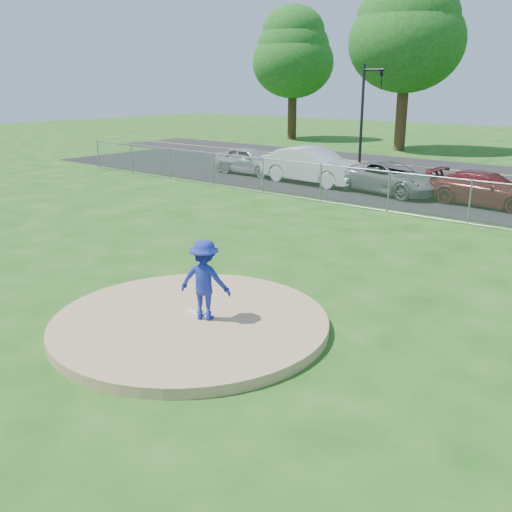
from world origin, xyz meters
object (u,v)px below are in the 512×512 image
Objects in this scene: tree_far_left at (293,52)px; parked_car_white at (313,166)px; pitcher at (205,280)px; parked_car_darkred at (486,189)px; traffic_signal_left at (366,106)px; traffic_cone at (340,180)px; parked_car_silver at (251,161)px; parked_car_gray at (390,178)px; tree_left at (408,27)px.

tree_far_left reaches higher than parked_car_white.
pitcher is at bearing -55.87° from tree_far_left.
traffic_signal_left is at bearing 58.60° from parked_car_darkred.
parked_car_white is (-1.66, 0.21, 0.51)m from traffic_cone.
tree_far_left is 2.59× the size of parked_car_silver.
traffic_signal_left reaches higher than traffic_cone.
parked_car_gray is (18.29, -17.57, -6.38)m from tree_far_left.
traffic_signal_left is 8.72m from parked_car_gray.
traffic_cone is 6.47m from parked_car_darkred.
pitcher is at bearing -155.92° from parked_car_gray.
pitcher reaches higher than parked_car_silver.
parked_car_darkred is (11.38, -15.55, -7.58)m from tree_left.
tree_left is at bearing -10.30° from tree_far_left.
tree_left is 18.34m from traffic_cone.
parked_car_gray is (7.29, -15.57, -7.56)m from tree_left.
parked_car_silver reaches higher than parked_car_gray.
tree_far_left is 24.82m from traffic_cone.
tree_left is at bearing 14.68° from parked_car_white.
parked_car_white reaches higher than traffic_cone.
parked_car_silver is (10.14, -17.29, -6.34)m from tree_far_left.
parked_car_gray is (8.15, -0.28, -0.04)m from parked_car_silver.
parked_car_darkred is at bearing -80.03° from parked_car_gray.
pitcher reaches higher than parked_car_darkred.
parked_car_gray reaches higher than traffic_cone.
tree_far_left is 23.49m from parked_car_white.
tree_far_left is 1.92× the size of traffic_signal_left.
traffic_signal_left is 3.55× the size of pitcher.
parked_car_white is 1.15× the size of parked_car_darkred.
parked_car_white is (3.27, -15.59, -7.38)m from tree_left.
tree_left is 7.95× the size of pitcher.
parked_car_gray is at bearing -64.90° from tree_left.
traffic_cone is 5.83m from parked_car_silver.
parked_car_white is 8.12m from parked_car_darkred.
traffic_cone is (-6.30, 15.00, -0.63)m from pitcher.
parked_car_silver is 0.93× the size of parked_car_darkred.
tree_left is at bearing 107.33° from traffic_cone.
parked_car_darkred is at bearing -35.58° from traffic_signal_left.
parked_car_white is at bearing -81.08° from traffic_signal_left.
parked_car_darkred is (8.11, 0.05, -0.20)m from parked_car_white.
tree_left reaches higher than traffic_cone.
parked_car_silver is 0.80× the size of parked_car_white.
traffic_cone is at bearing 96.49° from parked_car_darkred.
parked_car_darkred is at bearing -38.09° from tree_far_left.
tree_far_left is at bearing 55.72° from parked_car_gray.
tree_left is 17.06m from parked_car_silver.
tree_far_left is 2.23× the size of parked_car_gray.
traffic_cone is 0.14× the size of parked_car_gray.
parked_car_silver is 0.86× the size of parked_car_gray.
traffic_signal_left is at bearing -89.56° from pitcher.
parked_car_white is at bearing -94.06° from parked_car_silver.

